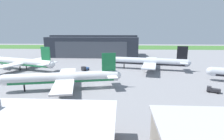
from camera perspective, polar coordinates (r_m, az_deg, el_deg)
ground_plane at (r=71.82m, az=-3.80°, el=-5.20°), size 440.00×440.00×0.00m
grass_field_strip at (r=238.49m, az=1.11°, el=7.20°), size 440.00×56.00×0.08m
maintenance_hangar at (r=158.40m, az=-5.74°, el=7.49°), size 73.70×32.57×17.47m
airliner_near_left at (r=69.52m, az=-15.04°, el=-2.46°), size 43.04×35.94×13.33m
airliner_far_right at (r=113.79m, az=-26.80°, el=2.21°), size 44.82×37.49×13.34m
airliner_far_left at (r=103.75m, az=11.45°, el=2.55°), size 43.85×38.13×13.44m
fuel_bowser at (r=74.14m, az=29.11°, el=-5.43°), size 4.72×3.62×2.03m
pushback_tractor at (r=100.65m, az=-8.50°, el=0.49°), size 4.05×4.83×2.34m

